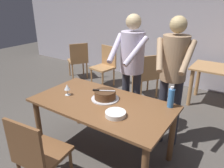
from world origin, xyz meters
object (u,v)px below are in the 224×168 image
(cake_on_platter, at_px, (105,95))
(background_chair_1, at_px, (105,64))
(wine_glass_near, at_px, (67,88))
(background_chair_0, at_px, (147,74))
(water_bottle, at_px, (171,98))
(background_table, at_px, (220,77))
(cake_knife, at_px, (99,90))
(background_chair_2, at_px, (78,59))
(person_standing_beside, at_px, (173,70))
(plate_stack, at_px, (115,114))
(chair_near_side, at_px, (38,153))
(person_cutting_cake, at_px, (132,63))
(main_dining_table, at_px, (102,110))

(cake_on_platter, xyz_separation_m, background_chair_1, (-1.35, 1.86, -0.31))
(wine_glass_near, relative_size, background_chair_0, 0.16)
(cake_on_platter, bearing_deg, water_bottle, 19.22)
(background_table, bearing_deg, cake_knife, -115.18)
(water_bottle, height_order, background_chair_2, water_bottle)
(person_standing_beside, xyz_separation_m, background_chair_0, (-0.88, 1.20, -0.58))
(plate_stack, bearing_deg, wine_glass_near, 173.28)
(chair_near_side, relative_size, background_chair_2, 1.00)
(cake_knife, xyz_separation_m, background_chair_0, (-0.21, 1.84, -0.37))
(wine_glass_near, bearing_deg, background_chair_1, 113.52)
(background_chair_0, distance_m, background_chair_2, 1.90)
(wine_glass_near, height_order, background_table, wine_glass_near)
(plate_stack, bearing_deg, background_table, 74.93)
(water_bottle, xyz_separation_m, background_table, (0.26, 1.94, -0.29))
(cake_knife, height_order, person_cutting_cake, person_cutting_cake)
(water_bottle, xyz_separation_m, background_chair_2, (-2.89, 1.60, -0.37))
(background_chair_1, bearing_deg, plate_stack, -51.72)
(chair_near_side, bearing_deg, cake_on_platter, 80.16)
(background_chair_2, bearing_deg, chair_near_side, -54.17)
(main_dining_table, distance_m, background_chair_1, 2.39)
(cake_knife, distance_m, wine_glass_near, 0.43)
(water_bottle, relative_size, background_table, 0.25)
(cake_on_platter, relative_size, water_bottle, 1.36)
(person_cutting_cake, bearing_deg, background_chair_0, 104.21)
(cake_on_platter, relative_size, background_chair_1, 0.38)
(main_dining_table, relative_size, wine_glass_near, 11.64)
(main_dining_table, xyz_separation_m, plate_stack, (0.30, -0.17, 0.13))
(plate_stack, bearing_deg, water_bottle, 51.93)
(person_standing_beside, bearing_deg, chair_near_side, -116.87)
(cake_knife, relative_size, person_cutting_cake, 0.14)
(main_dining_table, height_order, background_table, main_dining_table)
(cake_knife, relative_size, background_chair_1, 0.27)
(chair_near_side, bearing_deg, person_standing_beside, 63.13)
(cake_on_platter, height_order, person_standing_beside, person_standing_beside)
(background_chair_1, relative_size, background_chair_2, 1.00)
(person_cutting_cake, height_order, chair_near_side, person_cutting_cake)
(cake_on_platter, distance_m, background_chair_1, 2.32)
(cake_on_platter, height_order, water_bottle, water_bottle)
(water_bottle, relative_size, background_chair_2, 0.28)
(plate_stack, relative_size, background_chair_2, 0.24)
(cake_knife, relative_size, background_chair_2, 0.27)
(person_cutting_cake, bearing_deg, chair_near_side, -97.69)
(water_bottle, distance_m, chair_near_side, 1.52)
(person_standing_beside, bearing_deg, person_cutting_cake, -176.96)
(water_bottle, relative_size, person_cutting_cake, 0.15)
(water_bottle, xyz_separation_m, person_cutting_cake, (-0.69, 0.32, 0.21))
(cake_knife, height_order, background_chair_2, background_chair_2)
(plate_stack, xyz_separation_m, chair_near_side, (-0.48, -0.66, -0.28))
(person_standing_beside, height_order, background_chair_1, person_standing_beside)
(plate_stack, relative_size, person_standing_beside, 0.13)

